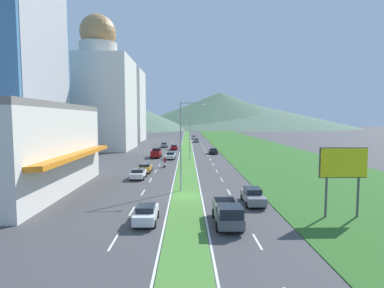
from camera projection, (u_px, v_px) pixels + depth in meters
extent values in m
plane|color=#424244|center=(186.00, 196.00, 34.00)|extent=(600.00, 600.00, 0.00)
cube|color=#477F33|center=(187.00, 147.00, 93.78)|extent=(3.20, 240.00, 0.06)
cube|color=#2D6023|center=(253.00, 147.00, 94.12)|extent=(24.00, 240.00, 0.06)
cube|color=silver|center=(113.00, 242.00, 21.23)|extent=(0.16, 2.80, 0.01)
cube|color=silver|center=(132.00, 211.00, 28.47)|extent=(0.16, 2.80, 0.01)
cube|color=silver|center=(143.00, 192.00, 35.72)|extent=(0.16, 2.80, 0.01)
cube|color=silver|center=(151.00, 180.00, 42.97)|extent=(0.16, 2.80, 0.01)
cube|color=silver|center=(156.00, 171.00, 50.21)|extent=(0.16, 2.80, 0.01)
cube|color=silver|center=(160.00, 165.00, 57.46)|extent=(0.16, 2.80, 0.01)
cube|color=silver|center=(163.00, 160.00, 64.71)|extent=(0.16, 2.80, 0.01)
cube|color=silver|center=(165.00, 155.00, 71.96)|extent=(0.16, 2.80, 0.01)
cube|color=silver|center=(167.00, 152.00, 79.20)|extent=(0.16, 2.80, 0.01)
cube|color=silver|center=(169.00, 149.00, 86.45)|extent=(0.16, 2.80, 0.01)
cube|color=silver|center=(170.00, 147.00, 93.70)|extent=(0.16, 2.80, 0.01)
cube|color=silver|center=(171.00, 145.00, 100.94)|extent=(0.16, 2.80, 0.01)
cube|color=silver|center=(172.00, 143.00, 108.19)|extent=(0.16, 2.80, 0.01)
cube|color=silver|center=(173.00, 142.00, 115.44)|extent=(0.16, 2.80, 0.01)
cube|color=silver|center=(257.00, 241.00, 21.40)|extent=(0.16, 2.80, 0.01)
cube|color=silver|center=(239.00, 210.00, 28.64)|extent=(0.16, 2.80, 0.01)
cube|color=silver|center=(229.00, 192.00, 35.89)|extent=(0.16, 2.80, 0.01)
cube|color=silver|center=(222.00, 180.00, 43.14)|extent=(0.16, 2.80, 0.01)
cube|color=silver|center=(217.00, 171.00, 50.38)|extent=(0.16, 2.80, 0.01)
cube|color=silver|center=(213.00, 165.00, 57.63)|extent=(0.16, 2.80, 0.01)
cube|color=silver|center=(210.00, 159.00, 64.88)|extent=(0.16, 2.80, 0.01)
cube|color=silver|center=(208.00, 155.00, 72.12)|extent=(0.16, 2.80, 0.01)
cube|color=silver|center=(206.00, 152.00, 79.37)|extent=(0.16, 2.80, 0.01)
cube|color=silver|center=(204.00, 149.00, 86.62)|extent=(0.16, 2.80, 0.01)
cube|color=silver|center=(203.00, 147.00, 93.86)|extent=(0.16, 2.80, 0.01)
cube|color=silver|center=(202.00, 145.00, 101.11)|extent=(0.16, 2.80, 0.01)
cube|color=silver|center=(201.00, 143.00, 108.36)|extent=(0.16, 2.80, 0.01)
cube|color=silver|center=(200.00, 142.00, 115.61)|extent=(0.16, 2.80, 0.01)
cube|color=silver|center=(181.00, 147.00, 93.75)|extent=(0.16, 240.00, 0.01)
cube|color=silver|center=(192.00, 147.00, 93.81)|extent=(0.16, 240.00, 0.01)
cube|color=orange|center=(72.00, 155.00, 35.50)|extent=(2.82, 20.50, 0.62)
cube|color=silver|center=(100.00, 104.00, 86.29)|extent=(18.30, 18.30, 25.98)
cylinder|color=beige|center=(98.00, 51.00, 85.06)|extent=(10.42, 10.42, 3.97)
sphere|color=#B27F4C|center=(98.00, 33.00, 84.65)|extent=(9.92, 9.92, 9.92)
cube|color=silver|center=(123.00, 106.00, 119.97)|extent=(16.33, 16.33, 27.69)
cone|color=#516B56|center=(90.00, 108.00, 250.61)|extent=(168.95, 168.95, 35.45)
cone|color=#47664C|center=(220.00, 110.00, 317.77)|extent=(189.19, 189.19, 36.65)
cone|color=#516B56|center=(240.00, 114.00, 324.64)|extent=(233.30, 233.30, 27.27)
cylinder|color=#99999E|center=(181.00, 147.00, 35.96)|extent=(0.18, 0.18, 10.72)
cylinder|color=#99999E|center=(192.00, 103.00, 35.59)|extent=(2.75, 0.17, 0.10)
ellipsoid|color=silver|center=(204.00, 105.00, 35.66)|extent=(0.56, 0.28, 0.20)
cylinder|color=#99999E|center=(190.00, 138.00, 64.06)|extent=(0.18, 0.18, 9.46)
cylinder|color=#99999E|center=(184.00, 116.00, 63.57)|extent=(2.47, 0.28, 0.10)
ellipsoid|color=silver|center=(178.00, 117.00, 63.48)|extent=(0.56, 0.28, 0.20)
cylinder|color=#4C4C51|center=(326.00, 197.00, 26.47)|extent=(0.20, 0.20, 3.64)
cylinder|color=#4C4C51|center=(358.00, 197.00, 26.52)|extent=(0.20, 0.20, 3.64)
cube|color=yellow|center=(344.00, 163.00, 26.14)|extent=(4.04, 0.16, 2.50)
cube|color=#4C4C51|center=(343.00, 163.00, 26.26)|extent=(4.24, 0.08, 2.70)
cube|color=#C6842D|center=(145.00, 168.00, 49.28)|extent=(1.88, 4.50, 0.69)
cube|color=black|center=(145.00, 165.00, 49.05)|extent=(1.61, 1.98, 0.44)
cylinder|color=black|center=(141.00, 169.00, 50.69)|extent=(0.22, 0.64, 0.64)
cylinder|color=black|center=(152.00, 169.00, 50.71)|extent=(0.22, 0.64, 0.64)
cylinder|color=black|center=(138.00, 172.00, 47.90)|extent=(0.22, 0.64, 0.64)
cylinder|color=black|center=(150.00, 172.00, 47.93)|extent=(0.22, 0.64, 0.64)
cube|color=slate|center=(164.00, 145.00, 92.69)|extent=(1.78, 4.80, 0.68)
cube|color=black|center=(164.00, 143.00, 92.45)|extent=(1.53, 2.11, 0.52)
cylinder|color=black|center=(162.00, 146.00, 94.19)|extent=(0.22, 0.64, 0.64)
cylinder|color=black|center=(167.00, 146.00, 94.22)|extent=(0.22, 0.64, 0.64)
cylinder|color=black|center=(161.00, 147.00, 91.23)|extent=(0.22, 0.64, 0.64)
cylinder|color=black|center=(167.00, 147.00, 91.25)|extent=(0.22, 0.64, 0.64)
cube|color=silver|center=(194.00, 137.00, 131.57)|extent=(1.79, 4.47, 0.65)
cube|color=black|center=(194.00, 136.00, 131.71)|extent=(1.54, 1.97, 0.47)
cylinder|color=black|center=(196.00, 138.00, 130.23)|extent=(0.22, 0.64, 0.64)
cylinder|color=black|center=(192.00, 138.00, 130.20)|extent=(0.22, 0.64, 0.64)
cylinder|color=black|center=(196.00, 138.00, 133.00)|extent=(0.22, 0.64, 0.64)
cylinder|color=black|center=(192.00, 138.00, 132.97)|extent=(0.22, 0.64, 0.64)
cube|color=slate|center=(196.00, 140.00, 113.35)|extent=(1.72, 4.45, 0.67)
cube|color=black|center=(196.00, 139.00, 113.48)|extent=(1.48, 1.96, 0.43)
cylinder|color=black|center=(199.00, 142.00, 112.01)|extent=(0.22, 0.64, 0.64)
cylinder|color=black|center=(194.00, 142.00, 111.98)|extent=(0.22, 0.64, 0.64)
cylinder|color=black|center=(198.00, 141.00, 114.76)|extent=(0.22, 0.64, 0.64)
cylinder|color=black|center=(194.00, 141.00, 114.74)|extent=(0.22, 0.64, 0.64)
cube|color=silver|center=(138.00, 174.00, 44.11)|extent=(1.88, 4.52, 0.69)
cube|color=black|center=(138.00, 170.00, 43.88)|extent=(1.61, 1.99, 0.45)
cylinder|color=black|center=(134.00, 175.00, 45.52)|extent=(0.22, 0.64, 0.64)
cylinder|color=black|center=(146.00, 174.00, 45.55)|extent=(0.22, 0.64, 0.64)
cylinder|color=black|center=(131.00, 178.00, 42.72)|extent=(0.22, 0.64, 0.64)
cylinder|color=black|center=(143.00, 178.00, 42.75)|extent=(0.22, 0.64, 0.64)
cube|color=silver|center=(146.00, 214.00, 25.29)|extent=(1.73, 4.12, 0.76)
cube|color=black|center=(146.00, 208.00, 25.08)|extent=(1.48, 1.81, 0.44)
cylinder|color=black|center=(139.00, 214.00, 26.58)|extent=(0.22, 0.64, 0.64)
cylinder|color=black|center=(158.00, 214.00, 26.61)|extent=(0.22, 0.64, 0.64)
cylinder|color=black|center=(134.00, 224.00, 24.04)|extent=(0.22, 0.64, 0.64)
cylinder|color=black|center=(154.00, 224.00, 24.07)|extent=(0.22, 0.64, 0.64)
cube|color=slate|center=(253.00, 197.00, 30.81)|extent=(1.79, 4.56, 0.78)
cube|color=black|center=(253.00, 190.00, 30.94)|extent=(1.54, 2.01, 0.53)
cylinder|color=black|center=(265.00, 205.00, 29.45)|extent=(0.22, 0.64, 0.64)
cylinder|color=black|center=(247.00, 205.00, 29.42)|extent=(0.22, 0.64, 0.64)
cylinder|color=black|center=(258.00, 197.00, 32.27)|extent=(0.22, 0.64, 0.64)
cylinder|color=black|center=(242.00, 197.00, 32.24)|extent=(0.22, 0.64, 0.64)
cube|color=maroon|center=(174.00, 147.00, 85.56)|extent=(1.84, 4.67, 0.62)
cube|color=black|center=(174.00, 146.00, 85.33)|extent=(1.58, 2.06, 0.46)
cylinder|color=black|center=(171.00, 148.00, 87.01)|extent=(0.22, 0.64, 0.64)
cylinder|color=black|center=(177.00, 148.00, 87.04)|extent=(0.22, 0.64, 0.64)
cylinder|color=black|center=(171.00, 149.00, 84.13)|extent=(0.22, 0.64, 0.64)
cylinder|color=black|center=(177.00, 149.00, 84.15)|extent=(0.22, 0.64, 0.64)
cube|color=silver|center=(171.00, 156.00, 65.74)|extent=(1.81, 4.64, 0.70)
cube|color=black|center=(171.00, 153.00, 65.50)|extent=(1.56, 2.04, 0.51)
cylinder|color=black|center=(167.00, 157.00, 67.19)|extent=(0.22, 0.64, 0.64)
cylinder|color=black|center=(175.00, 157.00, 67.21)|extent=(0.22, 0.64, 0.64)
cylinder|color=black|center=(166.00, 158.00, 64.32)|extent=(0.22, 0.64, 0.64)
cylinder|color=black|center=(175.00, 158.00, 64.35)|extent=(0.22, 0.64, 0.64)
cube|color=black|center=(213.00, 151.00, 75.34)|extent=(1.87, 4.38, 0.65)
cube|color=black|center=(213.00, 149.00, 75.47)|extent=(1.61, 1.93, 0.43)
cylinder|color=black|center=(217.00, 153.00, 74.02)|extent=(0.22, 0.64, 0.64)
cylinder|color=black|center=(210.00, 153.00, 74.00)|extent=(0.22, 0.64, 0.64)
cylinder|color=black|center=(216.00, 152.00, 76.73)|extent=(0.22, 0.64, 0.64)
cylinder|color=black|center=(209.00, 152.00, 76.70)|extent=(0.22, 0.64, 0.64)
cube|color=maroon|center=(156.00, 154.00, 68.27)|extent=(2.00, 5.40, 0.80)
cube|color=black|center=(157.00, 150.00, 69.80)|extent=(1.84, 2.00, 0.80)
cube|color=maroon|center=(151.00, 152.00, 67.11)|extent=(0.10, 3.20, 0.44)
cube|color=maroon|center=(160.00, 152.00, 67.14)|extent=(0.10, 3.20, 0.44)
cube|color=maroon|center=(155.00, 152.00, 65.58)|extent=(1.84, 0.10, 0.44)
cylinder|color=black|center=(153.00, 155.00, 69.90)|extent=(0.26, 0.80, 0.80)
cylinder|color=black|center=(161.00, 155.00, 69.93)|extent=(0.26, 0.80, 0.80)
cylinder|color=black|center=(151.00, 157.00, 66.67)|extent=(0.26, 0.80, 0.80)
cylinder|color=black|center=(160.00, 157.00, 66.71)|extent=(0.26, 0.80, 0.80)
cube|color=#515459|center=(227.00, 215.00, 24.86)|extent=(2.00, 5.40, 0.80)
cube|color=black|center=(230.00, 211.00, 23.20)|extent=(1.84, 2.00, 0.80)
cube|color=#515459|center=(236.00, 204.00, 25.92)|extent=(0.10, 3.20, 0.44)
cube|color=#515459|center=(215.00, 204.00, 25.89)|extent=(0.10, 3.20, 0.44)
cube|color=#515459|center=(223.00, 199.00, 27.45)|extent=(1.84, 0.10, 0.44)
cylinder|color=black|center=(242.00, 226.00, 23.29)|extent=(0.26, 0.80, 0.80)
cylinder|color=black|center=(218.00, 227.00, 23.26)|extent=(0.26, 0.80, 0.80)
cylinder|color=black|center=(236.00, 213.00, 26.52)|extent=(0.26, 0.80, 0.80)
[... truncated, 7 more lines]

